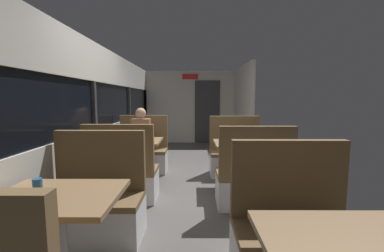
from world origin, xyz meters
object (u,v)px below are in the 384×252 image
dining_table_near_window (58,207)px  dining_table_rear_aisle (243,149)px  bench_front_aisle_facing_entry (294,240)px  dining_table_mid_window (134,146)px  bench_rear_aisle_facing_end (253,182)px  bench_mid_window_facing_end (123,177)px  bench_rear_aisle_facing_entry (235,157)px  seated_passenger (142,145)px  bench_mid_window_facing_entry (143,155)px  coffee_cup_secondary (38,184)px  coffee_cup_primary (250,139)px  bench_near_window_facing_entry (97,207)px

dining_table_near_window → dining_table_rear_aisle: (1.79, 2.15, 0.00)m
bench_front_aisle_facing_entry → dining_table_rear_aisle: 2.08m
dining_table_mid_window → bench_rear_aisle_facing_end: bearing=-26.7°
bench_mid_window_facing_end → bench_rear_aisle_facing_entry: same height
bench_front_aisle_facing_entry → seated_passenger: bearing=121.9°
bench_mid_window_facing_entry → bench_rear_aisle_facing_entry: 1.80m
seated_passenger → coffee_cup_secondary: 2.91m
dining_table_mid_window → bench_mid_window_facing_end: 0.77m
bench_rear_aisle_facing_entry → coffee_cup_primary: (0.12, -0.63, 0.46)m
dining_table_mid_window → dining_table_rear_aisle: same height
dining_table_near_window → bench_mid_window_facing_end: bearing=90.0°
bench_near_window_facing_entry → bench_mid_window_facing_end: same height
dining_table_near_window → coffee_cup_secondary: (-0.19, 0.08, 0.15)m
dining_table_mid_window → bench_mid_window_facing_entry: bench_mid_window_facing_entry is taller
dining_table_near_window → bench_front_aisle_facing_entry: bearing=3.2°
dining_table_near_window → bench_near_window_facing_entry: 0.77m
bench_mid_window_facing_entry → coffee_cup_secondary: bench_mid_window_facing_entry is taller
coffee_cup_secondary → coffee_cup_primary: bearing=45.5°
bench_mid_window_facing_end → coffee_cup_secondary: 1.65m
bench_rear_aisle_facing_end → dining_table_near_window: bearing=-140.9°
bench_rear_aisle_facing_end → bench_rear_aisle_facing_entry: same height
bench_rear_aisle_facing_entry → seated_passenger: (-1.79, 0.13, 0.21)m
dining_table_mid_window → bench_rear_aisle_facing_end: (1.79, -0.90, -0.31)m
seated_passenger → coffee_cup_primary: (1.91, -0.76, 0.25)m
dining_table_rear_aisle → coffee_cup_secondary: size_ratio=10.00×
bench_near_window_facing_entry → coffee_cup_primary: 2.48m
dining_table_near_window → bench_front_aisle_facing_entry: size_ratio=0.82×
bench_mid_window_facing_end → coffee_cup_secondary: bearing=-97.0°
bench_mid_window_facing_entry → bench_front_aisle_facing_entry: size_ratio=1.00×
dining_table_near_window → bench_front_aisle_facing_entry: bench_front_aisle_facing_entry is taller
bench_mid_window_facing_end → bench_rear_aisle_facing_end: (1.79, -0.20, 0.00)m
dining_table_near_window → bench_mid_window_facing_entry: bench_mid_window_facing_entry is taller
bench_rear_aisle_facing_end → coffee_cup_primary: size_ratio=12.22×
bench_rear_aisle_facing_end → bench_mid_window_facing_entry: bearing=138.2°
dining_table_rear_aisle → seated_passenger: size_ratio=0.71×
bench_mid_window_facing_entry → coffee_cup_secondary: 3.01m
bench_rear_aisle_facing_end → seated_passenger: bearing=139.5°
bench_rear_aisle_facing_end → bench_mid_window_facing_end: bearing=173.6°
dining_table_rear_aisle → bench_rear_aisle_facing_end: 0.77m
coffee_cup_primary → dining_table_rear_aisle: bearing=-150.5°
dining_table_rear_aisle → bench_rear_aisle_facing_entry: (0.00, 0.70, -0.31)m
bench_near_window_facing_entry → bench_rear_aisle_facing_entry: 2.80m
bench_front_aisle_facing_entry → bench_mid_window_facing_entry: bearing=121.2°
dining_table_mid_window → seated_passenger: (0.00, 0.63, -0.10)m
dining_table_mid_window → bench_front_aisle_facing_entry: 2.89m
dining_table_mid_window → bench_mid_window_facing_end: (0.00, -0.70, -0.31)m
dining_table_rear_aisle → coffee_cup_secondary: coffee_cup_secondary is taller
bench_front_aisle_facing_entry → seated_passenger: seated_passenger is taller
bench_front_aisle_facing_entry → bench_rear_aisle_facing_entry: size_ratio=1.00×
coffee_cup_primary → seated_passenger: bearing=158.2°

